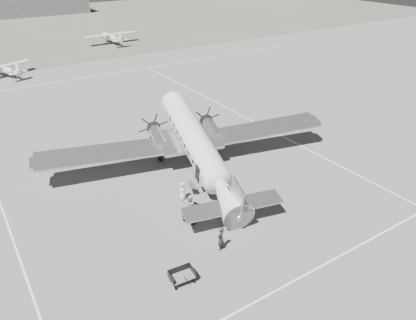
% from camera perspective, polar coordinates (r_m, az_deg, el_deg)
% --- Properties ---
extents(ground, '(260.00, 260.00, 0.00)m').
position_cam_1_polar(ground, '(38.85, 1.03, -2.62)').
color(ground, slate).
rests_on(ground, ground).
extents(taxi_line_near, '(60.00, 0.15, 0.01)m').
position_cam_1_polar(taxi_line_near, '(30.51, 16.34, -13.76)').
color(taxi_line_near, silver).
rests_on(taxi_line_near, ground).
extents(taxi_line_right, '(0.15, 80.00, 0.01)m').
position_cam_1_polar(taxi_line_right, '(45.89, 13.56, 1.61)').
color(taxi_line_right, silver).
rests_on(taxi_line_right, ground).
extents(taxi_line_horizon, '(90.00, 0.15, 0.01)m').
position_cam_1_polar(taxi_line_horizon, '(72.96, -17.15, 10.99)').
color(taxi_line_horizon, silver).
rests_on(taxi_line_horizon, ground).
extents(grass_infield, '(260.00, 90.00, 0.01)m').
position_cam_1_polar(grass_infield, '(125.67, -25.09, 16.39)').
color(grass_infield, '#58564A').
rests_on(grass_infield, ground).
extents(hangar_main, '(42.00, 14.00, 6.60)m').
position_cam_1_polar(hangar_main, '(150.48, -25.23, 19.18)').
color(hangar_main, slate).
rests_on(hangar_main, ground).
extents(dc3_airliner, '(33.80, 26.90, 5.70)m').
position_cam_1_polar(dc3_airliner, '(38.68, -1.62, 2.01)').
color(dc3_airliner, silver).
rests_on(dc3_airliner, ground).
extents(light_plane_left, '(12.73, 11.76, 2.12)m').
position_cam_1_polar(light_plane_left, '(78.01, -26.67, 11.15)').
color(light_plane_left, silver).
rests_on(light_plane_left, ground).
extents(light_plane_right, '(12.48, 10.35, 2.48)m').
position_cam_1_polar(light_plane_right, '(97.92, -13.35, 16.30)').
color(light_plane_right, silver).
rests_on(light_plane_right, ground).
extents(baggage_cart_near, '(2.20, 1.95, 1.03)m').
position_cam_1_polar(baggage_cart_near, '(33.15, -2.05, -7.54)').
color(baggage_cart_near, '#5E5E5E').
rests_on(baggage_cart_near, ground).
extents(baggage_cart_far, '(1.82, 1.36, 0.97)m').
position_cam_1_polar(baggage_cart_far, '(27.77, -3.70, -16.03)').
color(baggage_cart_far, '#5E5E5E').
rests_on(baggage_cart_far, ground).
extents(ground_crew, '(0.85, 0.75, 1.96)m').
position_cam_1_polar(ground_crew, '(29.88, 1.80, -10.97)').
color(ground_crew, '#282828').
rests_on(ground_crew, ground).
extents(ramp_agent, '(0.74, 0.93, 1.85)m').
position_cam_1_polar(ramp_agent, '(33.45, -2.43, -6.33)').
color(ramp_agent, silver).
rests_on(ramp_agent, ground).
extents(passenger, '(0.71, 0.93, 1.71)m').
position_cam_1_polar(passenger, '(35.42, -3.64, -4.36)').
color(passenger, silver).
rests_on(passenger, ground).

